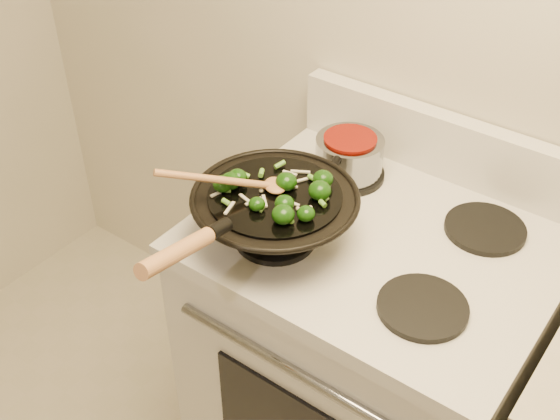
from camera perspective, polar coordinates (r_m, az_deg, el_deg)
The scene contains 5 objects.
stove at distance 1.89m, azimuth 7.00°, elevation -12.45°, with size 0.78×0.67×1.08m.
wok at distance 1.49m, azimuth -0.49°, elevation -0.30°, with size 0.36×0.60×0.23m.
stirfry at distance 1.45m, azimuth -0.19°, elevation 1.52°, with size 0.24×0.23×0.04m.
wooden_spoon at distance 1.45m, azimuth -3.15°, elevation 2.28°, with size 0.20×0.24×0.09m.
saucepan at distance 1.71m, azimuth 5.62°, elevation 4.45°, with size 0.17×0.26×0.10m.
Camera 1 is at (0.28, 0.08, 1.92)m, focal length 45.00 mm.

